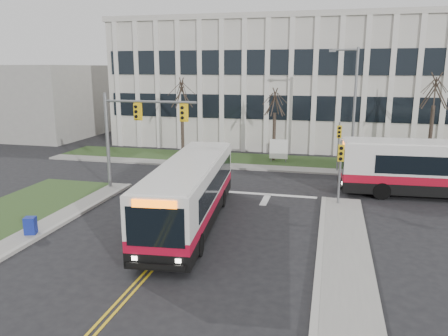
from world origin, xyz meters
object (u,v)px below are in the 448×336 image
directory_sign (279,149)px  newspaper_box_blue (31,227)px  streetlight (352,103)px  bus_cross (448,171)px  bus_main (190,194)px

directory_sign → newspaper_box_blue: directory_sign is taller
streetlight → bus_cross: size_ratio=0.74×
streetlight → newspaper_box_blue: bearing=-130.2°
bus_main → newspaper_box_blue: bearing=-158.8°
bus_cross → newspaper_box_blue: bus_cross is taller
bus_cross → bus_main: bearing=-62.4°
newspaper_box_blue → bus_main: bearing=9.3°
streetlight → bus_cross: (5.58, -5.90, -3.53)m
directory_sign → bus_main: (-2.57, -15.44, 0.41)m
bus_cross → streetlight: bearing=-140.1°
streetlight → newspaper_box_blue: size_ratio=9.68×
directory_sign → bus_main: bearing=-99.4°
bus_main → bus_cross: bus_cross is taller
streetlight → bus_main: streetlight is taller
directory_sign → streetlight: bearing=-13.2°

